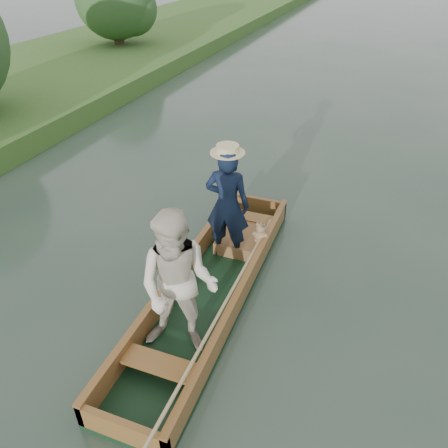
% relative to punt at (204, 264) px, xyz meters
% --- Properties ---
extents(ground, '(120.00, 120.00, 0.00)m').
position_rel_punt_xyz_m(ground, '(-0.01, 0.23, -0.80)').
color(ground, '#283D30').
rests_on(ground, ground).
extents(trees_far, '(22.73, 13.12, 4.47)m').
position_rel_punt_xyz_m(trees_far, '(0.48, 7.80, 1.58)').
color(trees_far, '#47331E').
rests_on(trees_far, ground).
extents(punt, '(1.15, 5.28, 2.12)m').
position_rel_punt_xyz_m(punt, '(0.00, 0.00, 0.00)').
color(punt, black).
rests_on(punt, ground).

